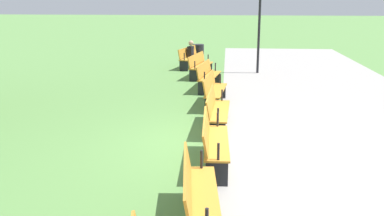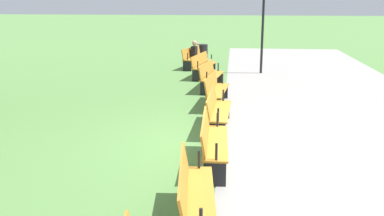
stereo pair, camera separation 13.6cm
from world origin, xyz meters
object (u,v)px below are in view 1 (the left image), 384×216
bench_3 (214,89)px  bench_4 (216,109)px  bench_6 (197,194)px  bench_5 (213,140)px  bench_2 (208,75)px  bench_1 (200,65)px  bench_0 (190,57)px  person_seated (193,54)px  lamp_post (260,1)px  trash_bin (198,53)px

bench_3 → bench_4: (2.24, 0.14, 0.00)m
bench_4 → bench_6: 4.48m
bench_4 → bench_5: bearing=1.8°
bench_2 → bench_4: 4.48m
bench_1 → bench_0: bearing=-153.2°
bench_2 → bench_3: same height
bench_2 → bench_0: bearing=-158.6°
bench_6 → person_seated: person_seated is taller
bench_0 → lamp_post: 3.88m
bench_1 → person_seated: person_seated is taller
bench_1 → bench_4: bearing=19.7°
bench_4 → bench_1: bearing=-171.1°
bench_4 → trash_bin: size_ratio=2.34×
bench_6 → trash_bin: 14.83m
bench_5 → trash_bin: bearing=-176.7°
trash_bin → bench_3: bearing=7.0°
lamp_post → bench_0: bearing=-111.0°
bench_0 → bench_6: bearing=21.4°
bench_0 → bench_4: 8.94m
bench_1 → bench_2: bearing=23.2°
bench_0 → bench_6: 13.36m
bench_3 → lamp_post: bearing=168.9°
bench_3 → person_seated: (-6.46, -1.13, 0.16)m
bench_5 → bench_0: bearing=-174.7°
bench_2 → bench_6: same height
bench_3 → bench_1: bearing=-165.7°
bench_0 → bench_5: bearing=23.2°
bench_5 → person_seated: size_ratio=1.67×
bench_0 → person_seated: person_seated is taller
bench_4 → bench_6: size_ratio=0.99×
bench_4 → bench_5: same height
bench_2 → lamp_post: 4.46m
bench_0 → bench_4: same height
bench_4 → lamp_post: lamp_post is taller
bench_4 → bench_5: (2.24, -0.00, 0.00)m
bench_2 → bench_6: 8.94m
bench_2 → bench_5: (6.70, 0.42, 0.00)m
bench_2 → trash_bin: 5.90m
bench_5 → lamp_post: lamp_post is taller
bench_1 → person_seated: bearing=-155.4°
lamp_post → bench_1: bearing=-65.2°
bench_1 → lamp_post: 3.49m
lamp_post → trash_bin: size_ratio=4.83×
bench_0 → bench_1: same height
bench_0 → trash_bin: bearing=-173.7°
bench_6 → trash_bin: size_ratio=2.37×
person_seated → bench_2: bearing=27.5°
bench_0 → bench_3: 6.71m
trash_bin → bench_5: bearing=5.1°
bench_2 → bench_1: bearing=-160.4°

